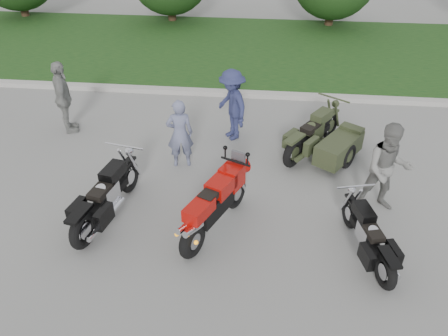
# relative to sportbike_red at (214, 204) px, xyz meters

# --- Properties ---
(ground) EXTENTS (80.00, 80.00, 0.00)m
(ground) POSITION_rel_sportbike_red_xyz_m (-0.63, 0.12, -0.64)
(ground) COLOR gray
(ground) RESTS_ON ground
(curb) EXTENTS (60.00, 0.30, 0.15)m
(curb) POSITION_rel_sportbike_red_xyz_m (-0.63, 6.12, -0.56)
(curb) COLOR #B4B1AA
(curb) RESTS_ON ground
(grass_strip) EXTENTS (60.00, 8.00, 0.14)m
(grass_strip) POSITION_rel_sportbike_red_xyz_m (-0.63, 10.27, -0.57)
(grass_strip) COLOR #32571E
(grass_strip) RESTS_ON ground
(sportbike_red) EXTENTS (1.11, 2.15, 1.08)m
(sportbike_red) POSITION_rel_sportbike_red_xyz_m (0.00, 0.00, 0.00)
(sportbike_red) COLOR black
(sportbike_red) RESTS_ON ground
(cruiser_left) EXTENTS (0.66, 2.46, 0.95)m
(cruiser_left) POSITION_rel_sportbike_red_xyz_m (-2.15, 0.11, -0.15)
(cruiser_left) COLOR black
(cruiser_left) RESTS_ON ground
(cruiser_right) EXTENTS (0.73, 2.07, 0.81)m
(cruiser_right) POSITION_rel_sportbike_red_xyz_m (2.78, -0.40, -0.22)
(cruiser_right) COLOR black
(cruiser_right) RESTS_ON ground
(cruiser_sidecar) EXTENTS (1.95, 2.29, 0.95)m
(cruiser_sidecar) POSITION_rel_sportbike_red_xyz_m (2.32, 2.79, -0.19)
(cruiser_sidecar) COLOR black
(cruiser_sidecar) RESTS_ON ground
(person_stripe) EXTENTS (0.68, 0.52, 1.65)m
(person_stripe) POSITION_rel_sportbike_red_xyz_m (-1.05, 2.19, 0.19)
(person_stripe) COLOR slate
(person_stripe) RESTS_ON ground
(person_grey) EXTENTS (0.94, 0.73, 1.91)m
(person_grey) POSITION_rel_sportbike_red_xyz_m (3.26, 1.03, 0.32)
(person_grey) COLOR gray
(person_grey) RESTS_ON ground
(person_denim) EXTENTS (1.21, 1.36, 1.83)m
(person_denim) POSITION_rel_sportbike_red_xyz_m (-0.00, 3.59, 0.28)
(person_denim) COLOR navy
(person_denim) RESTS_ON ground
(person_back) EXTENTS (0.86, 1.21, 1.90)m
(person_back) POSITION_rel_sportbike_red_xyz_m (-4.30, 3.47, 0.32)
(person_back) COLOR gray
(person_back) RESTS_ON ground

